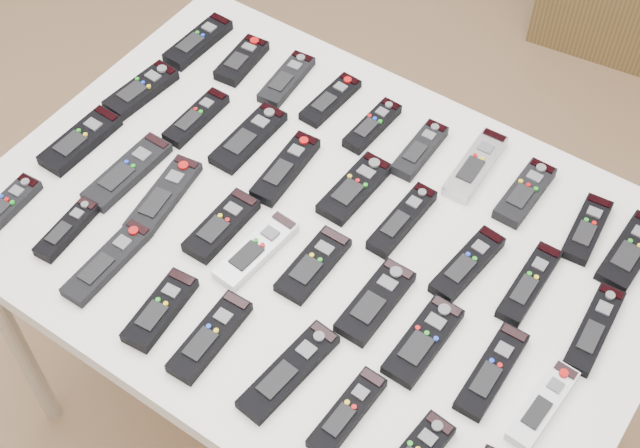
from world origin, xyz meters
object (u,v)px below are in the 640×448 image
Objects in this scene: remote_34 at (289,371)px; remote_27 at (492,371)px; remote_21 at (164,196)px; remote_23 at (256,250)px; remote_3 at (331,100)px; remote_30 at (67,229)px; remote_35 at (347,413)px; remote_14 at (355,188)px; remote_5 at (420,150)px; remote_16 at (467,264)px; remote_12 at (249,138)px; remote_15 at (402,220)px; remote_11 at (196,118)px; remote_19 at (80,140)px; remote_24 at (313,265)px; remote_32 at (160,310)px; remote_2 at (287,79)px; remote_33 at (210,337)px; remote_1 at (242,60)px; remote_25 at (375,302)px; remote_10 at (141,90)px; remote_26 at (423,341)px; remote_4 at (372,126)px; remote_13 at (286,168)px; remote_18 at (594,329)px; remote_17 at (529,283)px; remote_20 at (128,172)px; remote_9 at (631,251)px; table at (320,249)px; remote_8 at (587,229)px; remote_0 at (198,42)px; remote_31 at (108,262)px; remote_7 at (525,193)px; remote_6 at (476,165)px; remote_28 at (543,405)px; remote_29 at (6,207)px.

remote_27 is at bearing 40.40° from remote_34.
remote_21 is 0.22m from remote_23.
remote_3 is 1.08× the size of remote_30.
remote_14 is at bearing 123.84° from remote_35.
remote_16 is at bearing -42.96° from remote_5.
remote_15 is (0.36, -0.00, 0.00)m from remote_12.
remote_19 is at bearing -129.61° from remote_11.
remote_32 reaches higher than remote_24.
remote_2 is 0.64m from remote_33.
remote_1 is 0.70× the size of remote_34.
remote_35 is at bearing -52.21° from remote_2.
remote_16 reaches higher than remote_23.
remote_25 is 0.20m from remote_34.
remote_10 is 0.82m from remote_26.
remote_21 is 0.57m from remote_26.
remote_27 is (0.29, -0.18, -0.00)m from remote_15.
remote_21 is (-0.34, -0.38, -0.00)m from remote_5.
remote_35 is (0.08, -0.20, 0.00)m from remote_25.
remote_4 and remote_30 have the same top height.
remote_13 is at bearing 50.29° from remote_30.
remote_4 is at bearing 64.22° from remote_13.
remote_15 is at bearing 174.37° from remote_18.
remote_30 is (-0.76, -0.38, 0.00)m from remote_17.
remote_12 is at bearing -83.69° from remote_2.
remote_19 is 0.90× the size of remote_20.
remote_9 is 0.21m from remote_17.
remote_30 is (-0.38, -0.27, 0.07)m from table.
remote_8 is at bearing 33.02° from remote_15.
remote_0 reaches higher than remote_14.
remote_4 is 0.93× the size of remote_35.
remote_31 is at bearing -160.86° from remote_26.
remote_4 is at bearing -176.58° from remote_7.
remote_27 is at bearing -0.63° from remote_25.
remote_17 is at bearing 6.00° from remote_10.
remote_0 is at bearing 178.43° from remote_2.
remote_23 is at bearing 144.98° from remote_34.
remote_23 is (0.33, -0.39, -0.00)m from remote_1.
remote_6 reaches higher than remote_28.
remote_18 is 1.20× the size of remote_29.
remote_35 is at bearing -128.96° from remote_27.
remote_7 reaches higher than table.
remote_27 is at bearing -11.88° from table.
remote_0 is 1.00× the size of remote_15.
remote_15 is 0.97× the size of remote_27.
table is 0.14m from remote_23.
table is 0.31m from remote_26.
remote_1 is 0.19m from remote_11.
remote_8 is (0.41, 0.28, 0.07)m from table.
remote_8 and remote_30 have the same top height.
remote_14 is 1.18× the size of remote_30.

